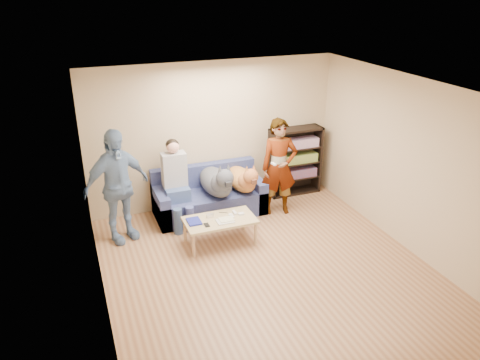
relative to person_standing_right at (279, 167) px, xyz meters
name	(u,v)px	position (x,y,z in m)	size (l,w,h in m)	color
ground	(270,272)	(-0.91, -1.68, -0.86)	(5.00, 5.00, 0.00)	#8F5D3C
ceiling	(276,91)	(-0.91, -1.68, 1.74)	(5.00, 5.00, 0.00)	white
wall_back	(214,135)	(-0.91, 0.82, 0.44)	(4.50, 4.50, 0.00)	tan
wall_front	(395,302)	(-0.91, -4.18, 0.44)	(4.50, 4.50, 0.00)	tan
wall_left	(96,218)	(-3.16, -1.68, 0.44)	(5.00, 5.00, 0.00)	tan
wall_right	(412,167)	(1.34, -1.68, 0.44)	(5.00, 5.00, 0.00)	tan
blanket	(246,184)	(-0.50, 0.27, -0.36)	(0.40, 0.34, 0.14)	#A6A6AA
person_standing_right	(279,167)	(0.00, 0.00, 0.00)	(0.62, 0.41, 1.71)	gray
person_standing_left	(117,186)	(-2.73, 0.04, 0.06)	(1.07, 0.45, 1.83)	#7897C1
held_controller	(274,164)	(-0.20, -0.20, 0.16)	(0.04, 0.12, 0.03)	silver
notebook_blue	(194,221)	(-1.71, -0.60, -0.42)	(0.20, 0.26, 0.03)	navy
papers	(225,221)	(-1.26, -0.75, -0.43)	(0.26, 0.20, 0.01)	beige
magazine	(226,219)	(-1.23, -0.73, -0.42)	(0.22, 0.17, 0.01)	beige
camera_silver	(210,216)	(-1.43, -0.53, -0.41)	(0.11, 0.06, 0.05)	silver
controller_a	(235,212)	(-1.03, -0.55, -0.42)	(0.04, 0.13, 0.03)	silver
controller_b	(241,214)	(-0.95, -0.63, -0.42)	(0.09, 0.06, 0.03)	silver
headphone_cup_a	(232,217)	(-1.11, -0.67, -0.43)	(0.07, 0.07, 0.02)	silver
headphone_cup_b	(231,215)	(-1.11, -0.59, -0.43)	(0.07, 0.07, 0.02)	silver
pen_orange	(222,224)	(-1.33, -0.81, -0.43)	(0.01, 0.01, 0.14)	orange
pen_black	(223,213)	(-1.19, -0.47, -0.43)	(0.01, 0.01, 0.14)	black
wallet	(207,225)	(-1.56, -0.77, -0.43)	(0.07, 0.12, 0.01)	black
sofa	(209,198)	(-1.16, 0.41, -0.58)	(1.90, 0.85, 0.82)	#515B93
person_seated	(176,180)	(-1.75, 0.29, -0.08)	(0.40, 0.73, 1.47)	#415190
dog_gray	(217,182)	(-1.06, 0.19, -0.18)	(0.48, 1.28, 0.70)	#50515B
dog_tan	(243,179)	(-0.59, 0.20, -0.21)	(0.42, 1.17, 0.61)	#BA7D39
coffee_table	(220,222)	(-1.31, -0.65, -0.48)	(1.10, 0.60, 0.42)	tan
bookshelf	(295,160)	(0.64, 0.65, -0.18)	(1.00, 0.34, 1.30)	black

